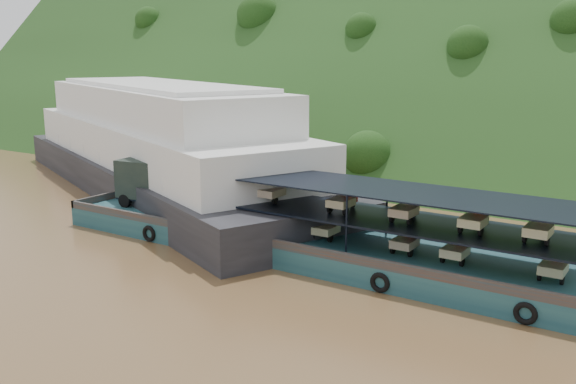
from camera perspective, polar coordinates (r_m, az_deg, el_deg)
The scene contains 4 objects.
ground at distance 37.45m, azimuth 0.03°, elevation -5.97°, with size 160.00×160.00×0.00m, color brown.
hillside at distance 69.55m, azimuth 16.59°, elevation 2.07°, with size 140.00×28.00×28.00m, color #1E3B15.
cargo_barge at distance 38.40m, azimuth 1.16°, elevation -3.77°, with size 35.00×7.18×4.54m.
passenger_ferry at distance 56.07m, azimuth -11.41°, elevation 4.14°, with size 46.45×29.05×9.27m.
Camera 1 is at (19.57, -29.70, 11.74)m, focal length 40.00 mm.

